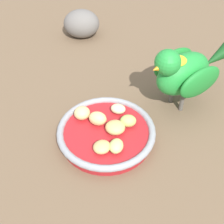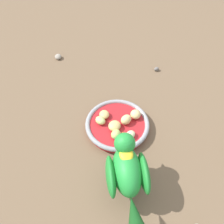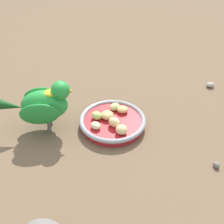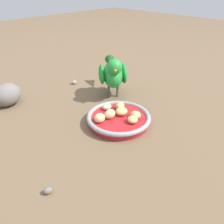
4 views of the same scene
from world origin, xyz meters
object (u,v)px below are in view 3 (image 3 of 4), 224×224
apple_piece_4 (96,126)px  apple_piece_3 (115,107)px  apple_piece_0 (107,115)px  apple_piece_5 (97,116)px  pebble_2 (216,165)px  apple_piece_1 (114,122)px  feeding_bowl (113,122)px  parrot (43,104)px  apple_piece_2 (123,110)px  pebble_0 (210,85)px  apple_piece_6 (122,130)px

apple_piece_4 → apple_piece_3: bearing=14.9°
apple_piece_0 → apple_piece_5: size_ratio=1.21×
apple_piece_5 → pebble_2: apple_piece_5 is taller
apple_piece_3 → apple_piece_4: (-0.09, -0.02, -0.00)m
apple_piece_1 → apple_piece_5: 0.06m
feeding_bowl → parrot: (-0.14, 0.12, 0.07)m
apple_piece_1 → apple_piece_2: apple_piece_1 is taller
feeding_bowl → pebble_2: 0.29m
apple_piece_5 → parrot: (-0.11, 0.08, 0.05)m
feeding_bowl → apple_piece_5: size_ratio=6.06×
apple_piece_3 → pebble_0: size_ratio=1.16×
apple_piece_4 → parrot: size_ratio=0.16×
parrot → apple_piece_2: bearing=8.0°
pebble_0 → parrot: bearing=159.1°
apple_piece_0 → pebble_0: size_ratio=1.38×
feeding_bowl → parrot: size_ratio=1.01×
pebble_2 → feeding_bowl: bearing=104.6°
apple_piece_6 → parrot: (-0.12, 0.17, 0.05)m
apple_piece_4 → apple_piece_5: apple_piece_5 is taller
pebble_2 → apple_piece_5: bearing=107.6°
apple_piece_6 → pebble_0: size_ratio=1.16×
apple_piece_0 → parrot: 0.18m
pebble_0 → apple_piece_0: bearing=165.8°
apple_piece_3 → pebble_0: 0.35m
apple_piece_0 → apple_piece_1: bearing=-104.9°
feeding_bowl → apple_piece_1: 0.03m
apple_piece_2 → pebble_2: bearing=-84.5°
apple_piece_2 → apple_piece_6: size_ratio=1.02×
apple_piece_4 → pebble_0: bearing=-11.2°
parrot → pebble_2: parrot is taller
apple_piece_0 → apple_piece_5: bearing=140.9°
feeding_bowl → apple_piece_3: 0.05m
apple_piece_5 → pebble_2: 0.33m
apple_piece_2 → apple_piece_6: apple_piece_6 is taller
apple_piece_5 → apple_piece_6: 0.09m
apple_piece_2 → apple_piece_6: 0.09m
apple_piece_1 → apple_piece_6: bearing=-100.7°
apple_piece_0 → pebble_0: apple_piece_0 is taller
apple_piece_6 → apple_piece_4: bearing=119.9°
apple_piece_2 → parrot: (-0.18, 0.11, 0.06)m
apple_piece_1 → apple_piece_5: size_ratio=1.11×
parrot → apple_piece_0: bearing=2.8°
apple_piece_3 → parrot: 0.20m
apple_piece_4 → parrot: (-0.08, 0.11, 0.06)m
apple_piece_2 → apple_piece_1: bearing=-157.8°
apple_piece_6 → pebble_0: apple_piece_6 is taller
apple_piece_0 → pebble_0: bearing=-14.2°
apple_piece_3 → apple_piece_6: 0.10m
apple_piece_1 → apple_piece_4: apple_piece_1 is taller
apple_piece_1 → apple_piece_6: apple_piece_1 is taller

